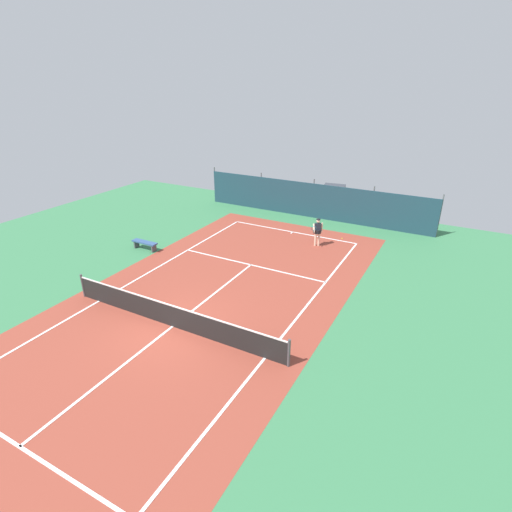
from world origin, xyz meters
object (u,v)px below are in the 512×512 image
at_px(tennis_ball_near_player, 342,238).
at_px(courtside_bench, 145,243).
at_px(tennis_player, 318,230).
at_px(tennis_net, 172,315).
at_px(parked_car, 333,198).

relative_size(tennis_ball_near_player, courtside_bench, 0.04).
bearing_deg(courtside_bench, tennis_player, 31.49).
xyz_separation_m(tennis_net, courtside_bench, (-6.31, 5.34, -0.14)).
distance_m(tennis_ball_near_player, parked_car, 6.18).
bearing_deg(courtside_bench, parked_car, 61.11).
bearing_deg(tennis_ball_near_player, courtside_bench, -143.71).
height_order(parked_car, courtside_bench, parked_car).
relative_size(tennis_player, parked_car, 0.37).
relative_size(tennis_net, parked_car, 2.30).
bearing_deg(tennis_ball_near_player, parked_car, 114.32).
xyz_separation_m(tennis_net, parked_car, (0.59, 17.84, 0.33)).
bearing_deg(tennis_ball_near_player, tennis_player, -119.47).
distance_m(tennis_net, tennis_ball_near_player, 12.66).
bearing_deg(tennis_net, courtside_bench, 139.78).
xyz_separation_m(tennis_ball_near_player, courtside_bench, (-9.43, -6.92, 0.34)).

